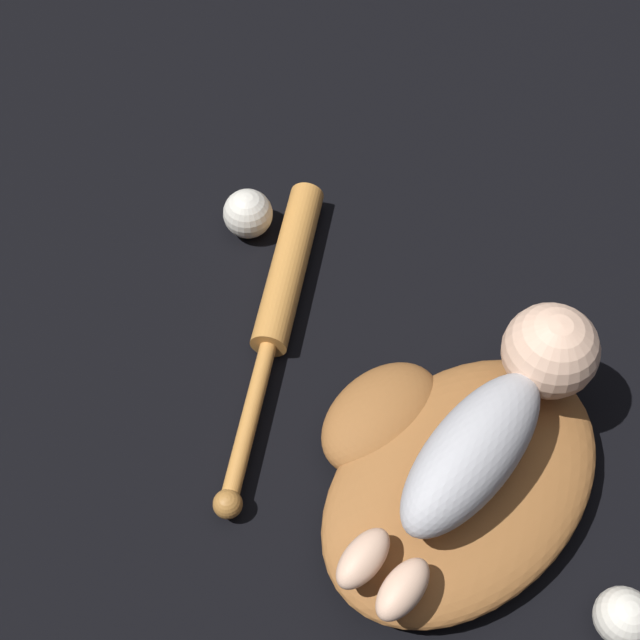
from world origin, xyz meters
TOP-DOWN VIEW (x-y plane):
  - ground_plane at (0.00, 0.00)m, footprint 6.00×6.00m
  - baseball_glove at (-0.02, 0.01)m, footprint 0.41×0.34m
  - baby_figure at (0.03, -0.00)m, footprint 0.41×0.17m
  - baseball_bat at (-0.02, 0.33)m, footprint 0.40×0.34m
  - baseball at (0.03, 0.46)m, footprint 0.07×0.07m
  - baseball_spare at (0.01, -0.23)m, footprint 0.06×0.06m

SIDE VIEW (x-z plane):
  - ground_plane at x=0.00m, z-range 0.00..0.00m
  - baseball_bat at x=-0.02m, z-range 0.00..0.05m
  - baseball_spare at x=0.01m, z-range 0.00..0.06m
  - baseball at x=0.03m, z-range 0.00..0.07m
  - baseball_glove at x=-0.02m, z-range 0.00..0.07m
  - baby_figure at x=0.03m, z-range 0.06..0.17m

